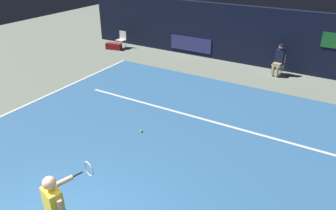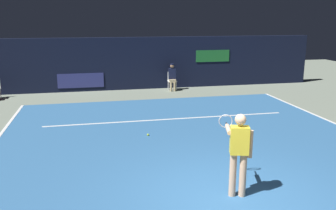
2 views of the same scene
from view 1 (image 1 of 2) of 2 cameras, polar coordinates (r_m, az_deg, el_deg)
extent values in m
plane|color=gray|center=(8.96, 0.02, -7.02)|extent=(34.76, 34.76, 0.00)
cube|color=#336699|center=(8.96, 0.02, -6.99)|extent=(11.02, 10.14, 0.01)
cube|color=white|center=(12.30, -22.43, 0.80)|extent=(0.10, 10.14, 0.01)
cube|color=white|center=(10.30, 5.05, -2.19)|extent=(8.59, 0.10, 0.01)
cube|color=black|center=(15.05, 15.39, 11.67)|extent=(17.95, 0.30, 2.60)
cube|color=navy|center=(16.18, 4.07, 10.81)|extent=(2.20, 0.04, 0.70)
cube|color=yellow|center=(5.78, -19.79, -16.14)|extent=(0.41, 0.31, 0.56)
sphere|color=#DBAD89|center=(5.51, -20.48, -12.91)|extent=(0.22, 0.22, 0.22)
cylinder|color=#DBAD89|center=(5.88, -18.92, -13.15)|extent=(0.22, 0.51, 0.09)
cylinder|color=black|center=(5.97, -16.31, -12.04)|extent=(0.11, 0.30, 0.03)
torus|color=#B2B2B7|center=(6.07, -13.97, -11.02)|extent=(0.30, 0.11, 0.30)
cube|color=white|center=(14.29, 19.07, 6.83)|extent=(0.47, 0.44, 0.04)
cube|color=white|center=(14.40, 19.46, 7.90)|extent=(0.42, 0.07, 0.42)
cylinder|color=#B2B2B7|center=(14.26, 18.01, 5.97)|extent=(0.03, 0.03, 0.46)
cylinder|color=#B2B2B7|center=(14.16, 19.43, 5.60)|extent=(0.03, 0.03, 0.46)
cylinder|color=#B2B2B7|center=(14.57, 18.46, 6.33)|extent=(0.03, 0.03, 0.46)
cylinder|color=#B2B2B7|center=(14.47, 19.85, 5.98)|extent=(0.03, 0.03, 0.46)
cube|color=tan|center=(14.21, 18.99, 6.90)|extent=(0.36, 0.43, 0.14)
cylinder|color=tan|center=(14.15, 18.26, 5.77)|extent=(0.11, 0.11, 0.46)
cylinder|color=tan|center=(14.11, 18.94, 5.60)|extent=(0.11, 0.11, 0.46)
cube|color=#141933|center=(14.22, 19.35, 8.27)|extent=(0.36, 0.25, 0.52)
sphere|color=#8C6647|center=(14.11, 19.58, 9.73)|extent=(0.20, 0.20, 0.20)
cylinder|color=#141933|center=(14.09, 19.64, 10.08)|extent=(0.19, 0.19, 0.04)
cube|color=white|center=(17.45, -8.43, 11.41)|extent=(0.45, 0.41, 0.04)
cube|color=white|center=(17.55, -8.08, 12.29)|extent=(0.42, 0.04, 0.42)
cylinder|color=#B2B2B7|center=(17.50, -9.22, 10.64)|extent=(0.03, 0.03, 0.44)
cylinder|color=#B2B2B7|center=(17.27, -8.23, 10.50)|extent=(0.03, 0.03, 0.44)
cylinder|color=#B2B2B7|center=(17.75, -8.53, 10.92)|extent=(0.03, 0.03, 0.44)
cylinder|color=#B2B2B7|center=(17.53, -7.55, 10.78)|extent=(0.03, 0.03, 0.44)
sphere|color=#CCE033|center=(9.50, -4.79, -4.65)|extent=(0.07, 0.07, 0.07)
cube|color=maroon|center=(17.38, -9.65, 10.29)|extent=(0.89, 0.50, 0.32)
camera|label=2|loc=(7.52, -84.48, -9.83)|focal=38.05mm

